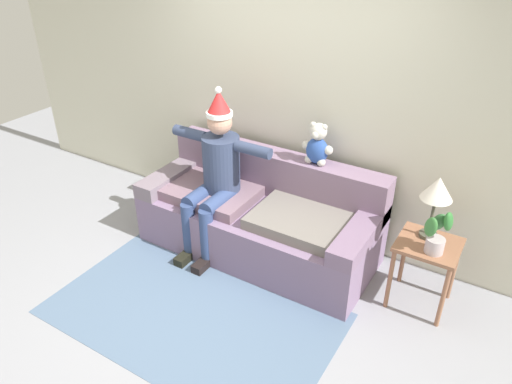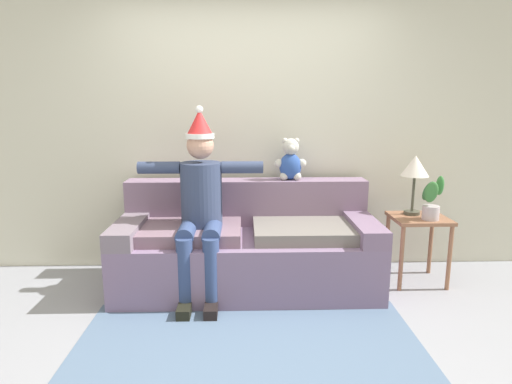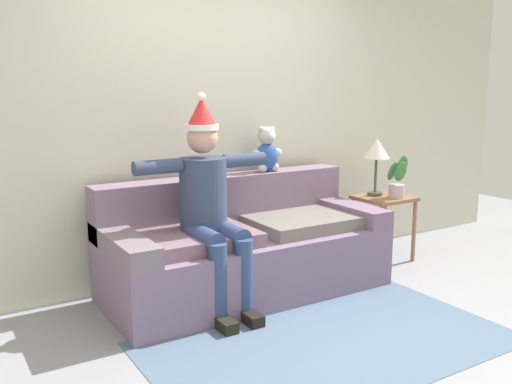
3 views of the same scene
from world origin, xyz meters
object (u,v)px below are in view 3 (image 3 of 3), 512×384
Objects in this scene: teddy_bear at (267,151)px; table_lamp at (377,151)px; couch at (244,248)px; side_table at (384,208)px; person_seated at (209,201)px; potted_plant at (398,178)px.

teddy_bear is 1.09m from table_lamp.
couch is 3.64× the size of side_table.
person_seated reaches higher than table_lamp.
side_table is (1.50, 0.02, 0.14)m from couch.
table_lamp is 1.32× the size of potted_plant.
potted_plant reaches higher than side_table.
side_table is at bearing 5.75° from person_seated.
teddy_bear is 1.27m from side_table.
teddy_bear is 0.64× the size of side_table.
side_table is 0.53m from table_lamp.
side_table is 0.31m from potted_plant.
potted_plant is (0.05, -0.10, 0.29)m from side_table.
couch is 1.61m from table_lamp.
couch is at bearing 176.96° from potted_plant.
couch is 0.61m from person_seated.
person_seated is 1.91m from side_table.
teddy_bear is at bearing 36.03° from couch.
couch is 5.45× the size of potted_plant.
person_seated is 4.06× the size of teddy_bear.
side_table is at bearing -68.16° from table_lamp.
table_lamp reaches higher than couch.
potted_plant is at bearing -65.29° from table_lamp.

